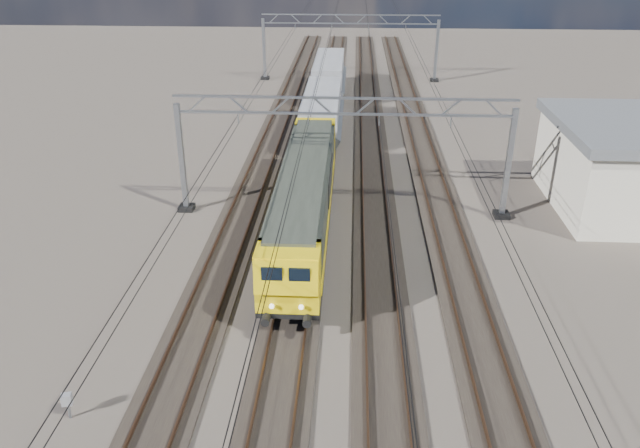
# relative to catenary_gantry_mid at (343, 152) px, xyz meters

# --- Properties ---
(ground) EXTENTS (160.00, 160.00, 0.00)m
(ground) POSITION_rel_catenary_gantry_mid_xyz_m (-0.00, -4.00, -3.91)
(ground) COLOR #28241E
(ground) RESTS_ON ground
(track_outer_west) EXTENTS (2.60, 140.00, 0.30)m
(track_outer_west) POSITION_rel_catenary_gantry_mid_xyz_m (-6.00, -4.00, -3.83)
(track_outer_west) COLOR black
(track_outer_west) RESTS_ON ground
(track_loco) EXTENTS (2.60, 140.00, 0.30)m
(track_loco) POSITION_rel_catenary_gantry_mid_xyz_m (-2.00, -4.00, -3.83)
(track_loco) COLOR black
(track_loco) RESTS_ON ground
(track_inner_east) EXTENTS (2.60, 140.00, 0.30)m
(track_inner_east) POSITION_rel_catenary_gantry_mid_xyz_m (2.00, -4.00, -3.83)
(track_inner_east) COLOR black
(track_inner_east) RESTS_ON ground
(track_outer_east) EXTENTS (2.60, 140.00, 0.30)m
(track_outer_east) POSITION_rel_catenary_gantry_mid_xyz_m (6.00, -4.00, -3.83)
(track_outer_east) COLOR black
(track_outer_east) RESTS_ON ground
(catenary_gantry_mid) EXTENTS (19.90, 0.90, 7.11)m
(catenary_gantry_mid) POSITION_rel_catenary_gantry_mid_xyz_m (0.00, 0.00, 0.00)
(catenary_gantry_mid) COLOR gray
(catenary_gantry_mid) RESTS_ON ground
(catenary_gantry_far) EXTENTS (19.90, 0.90, 7.11)m
(catenary_gantry_far) POSITION_rel_catenary_gantry_mid_xyz_m (0.00, 36.00, 0.00)
(catenary_gantry_far) COLOR gray
(catenary_gantry_far) RESTS_ON ground
(overhead_wires) EXTENTS (12.03, 140.00, 0.53)m
(overhead_wires) POSITION_rel_catenary_gantry_mid_xyz_m (-0.00, 4.00, 1.84)
(overhead_wires) COLOR black
(overhead_wires) RESTS_ON ground
(locomotive) EXTENTS (2.76, 21.10, 3.62)m
(locomotive) POSITION_rel_catenary_gantry_mid_xyz_m (-2.00, -2.84, -1.58)
(locomotive) COLOR black
(locomotive) RESTS_ON ground
(hopper_wagon_lead) EXTENTS (3.38, 13.00, 3.25)m
(hopper_wagon_lead) POSITION_rel_catenary_gantry_mid_xyz_m (-2.00, 14.86, -1.67)
(hopper_wagon_lead) COLOR black
(hopper_wagon_lead) RESTS_ON ground
(hopper_wagon_mid) EXTENTS (3.38, 13.00, 3.25)m
(hopper_wagon_mid) POSITION_rel_catenary_gantry_mid_xyz_m (-2.00, 29.06, -1.67)
(hopper_wagon_mid) COLOR black
(hopper_wagon_mid) RESTS_ON ground
(trackside_cabinet) EXTENTS (0.40, 0.33, 1.05)m
(trackside_cabinet) POSITION_rel_catenary_gantry_mid_xyz_m (-9.20, -17.87, -3.12)
(trackside_cabinet) COLOR gray
(trackside_cabinet) RESTS_ON ground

